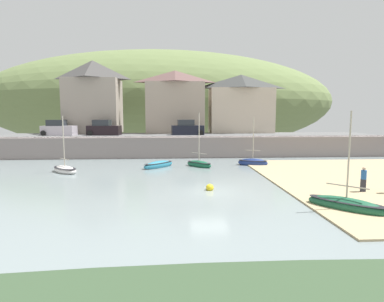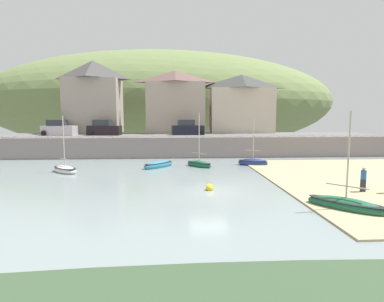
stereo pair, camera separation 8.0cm
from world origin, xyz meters
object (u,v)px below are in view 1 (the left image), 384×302
mooring_buoy (210,188)px  sailboat_tall_mast (199,164)px  waterfront_building_centre (175,101)px  parked_car_near_slipway (58,129)px  waterfront_building_right (241,103)px  sailboat_white_hull (253,162)px  parked_car_by_wall (104,129)px  person_near_water (364,178)px  sailboat_blue_trim (65,169)px  sailboat_nearest_shore (159,165)px  rowboat_small_beached (346,205)px  waterfront_building_left (93,97)px  parked_car_end_of_row (187,129)px

mooring_buoy → sailboat_tall_mast: bearing=89.4°
waterfront_building_centre → mooring_buoy: waterfront_building_centre is taller
parked_car_near_slipway → mooring_buoy: 26.67m
waterfront_building_right → sailboat_tall_mast: bearing=-115.6°
sailboat_white_hull → mooring_buoy: size_ratio=9.35×
waterfront_building_centre → waterfront_building_right: 9.43m
waterfront_building_centre → parked_car_near_slipway: waterfront_building_centre is taller
parked_car_by_wall → person_near_water: bearing=-39.9°
sailboat_blue_trim → parked_car_by_wall: bearing=132.1°
sailboat_blue_trim → sailboat_nearest_shore: size_ratio=1.58×
rowboat_small_beached → parked_car_near_slipway: 34.79m
sailboat_white_hull → person_near_water: sailboat_white_hull is taller
sailboat_blue_trim → person_near_water: sailboat_blue_trim is taller
parked_car_near_slipway → mooring_buoy: (16.78, -20.51, -3.05)m
parked_car_near_slipway → person_near_water: (26.60, -21.94, -2.22)m
sailboat_blue_trim → sailboat_nearest_shore: 8.38m
sailboat_white_hull → mooring_buoy: 11.67m
sailboat_blue_trim → mooring_buoy: (11.92, -7.38, -0.10)m
sailboat_white_hull → sailboat_nearest_shore: bearing=-153.5°
waterfront_building_left → sailboat_tall_mast: 21.59m
sailboat_blue_trim → parked_car_by_wall: sailboat_blue_trim is taller
sailboat_white_hull → parked_car_near_slipway: size_ratio=1.16×
sailboat_blue_trim → sailboat_tall_mast: bearing=56.5°
waterfront_building_left → parked_car_by_wall: waterfront_building_left is taller
parked_car_end_of_row → rowboat_small_beached: bearing=-78.4°
parked_car_end_of_row → sailboat_nearest_shore: bearing=-111.0°
parked_car_end_of_row → mooring_buoy: bearing=-92.8°
sailboat_blue_trim → parked_car_near_slipway: bearing=155.8°
waterfront_building_right → sailboat_nearest_shore: bearing=-125.9°
waterfront_building_left → sailboat_nearest_shore: 19.57m
parked_car_by_wall → mooring_buoy: size_ratio=8.05×
sailboat_blue_trim → parked_car_near_slipway: sailboat_blue_trim is taller
parked_car_near_slipway → parked_car_by_wall: (5.63, 0.00, 0.00)m
waterfront_building_right → sailboat_blue_trim: (-19.33, -17.63, -6.33)m
sailboat_tall_mast → mooring_buoy: (-0.09, -9.73, -0.12)m
parked_car_end_of_row → person_near_water: bearing=-69.0°
waterfront_building_centre → sailboat_nearest_shore: (-1.80, -15.49, -6.58)m
person_near_water → mooring_buoy: bearing=171.7°
sailboat_blue_trim → person_near_water: 23.47m
sailboat_nearest_shore → sailboat_tall_mast: sailboat_tall_mast is taller
sailboat_tall_mast → mooring_buoy: size_ratio=10.15×
waterfront_building_left → sailboat_blue_trim: size_ratio=1.96×
sailboat_white_hull → parked_car_near_slipway: sailboat_white_hull is taller
sailboat_white_hull → sailboat_nearest_shore: sailboat_white_hull is taller
parked_car_by_wall → waterfront_building_right: bearing=20.0°
waterfront_building_left → waterfront_building_right: waterfront_building_left is taller
parked_car_near_slipway → person_near_water: size_ratio=2.64×
parked_car_end_of_row → person_near_water: (10.35, -21.94, -2.22)m
parked_car_by_wall → parked_car_near_slipway: bearing=-173.6°
waterfront_building_right → mooring_buoy: bearing=-106.5°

